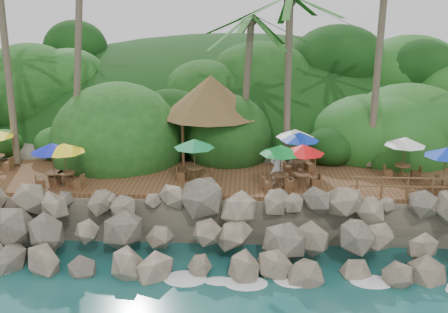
{
  "coord_description": "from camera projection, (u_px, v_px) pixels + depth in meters",
  "views": [
    {
      "loc": [
        1.12,
        -17.73,
        10.7
      ],
      "look_at": [
        0.0,
        6.0,
        3.4
      ],
      "focal_mm": 40.85,
      "sensor_mm": 36.0,
      "label": 1
    }
  ],
  "objects": [
    {
      "name": "ground",
      "position": [
        217.0,
        283.0,
        20.12
      ],
      "size": [
        140.0,
        140.0,
        0.0
      ],
      "primitive_type": "plane",
      "color": "#19514F",
      "rests_on": "ground"
    },
    {
      "name": "terrace",
      "position": [
        224.0,
        180.0,
        25.21
      ],
      "size": [
        26.0,
        5.0,
        0.2
      ],
      "primitive_type": "cube",
      "color": "brown",
      "rests_on": "land_base"
    },
    {
      "name": "railing",
      "position": [
        433.0,
        186.0,
        22.34
      ],
      "size": [
        7.2,
        0.1,
        1.0
      ],
      "color": "brown",
      "rests_on": "terrace"
    },
    {
      "name": "land_base",
      "position": [
        231.0,
        147.0,
        35.09
      ],
      "size": [
        32.0,
        25.2,
        2.1
      ],
      "primitive_type": "cube",
      "color": "gray",
      "rests_on": "ground"
    },
    {
      "name": "palapa",
      "position": [
        211.0,
        96.0,
        27.4
      ],
      "size": [
        5.46,
        5.46,
        4.6
      ],
      "color": "brown",
      "rests_on": "ground"
    },
    {
      "name": "jungle_foliage",
      "position": [
        230.0,
        165.0,
        34.45
      ],
      "size": [
        44.0,
        16.0,
        12.0
      ],
      "primitive_type": null,
      "color": "#143811",
      "rests_on": "ground"
    },
    {
      "name": "seawall",
      "position": [
        220.0,
        234.0,
        21.7
      ],
      "size": [
        29.0,
        4.0,
        2.3
      ],
      "primitive_type": null,
      "color": "gray",
      "rests_on": "ground"
    },
    {
      "name": "dining_clusters",
      "position": [
        220.0,
        145.0,
        24.42
      ],
      "size": [
        23.81,
        5.16,
        2.12
      ],
      "color": "brown",
      "rests_on": "terrace"
    },
    {
      "name": "jungle_hill",
      "position": [
        234.0,
        134.0,
        42.56
      ],
      "size": [
        44.8,
        28.0,
        15.4
      ],
      "primitive_type": "ellipsoid",
      "color": "#143811",
      "rests_on": "ground"
    },
    {
      "name": "waiter",
      "position": [
        277.0,
        167.0,
        23.97
      ],
      "size": [
        0.72,
        0.54,
        1.78
      ],
      "primitive_type": "imported",
      "rotation": [
        0.0,
        0.0,
        3.33
      ],
      "color": "white",
      "rests_on": "terrace"
    },
    {
      "name": "foam_line",
      "position": [
        217.0,
        278.0,
        20.4
      ],
      "size": [
        25.2,
        0.8,
        0.06
      ],
      "color": "white",
      "rests_on": "ground"
    }
  ]
}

